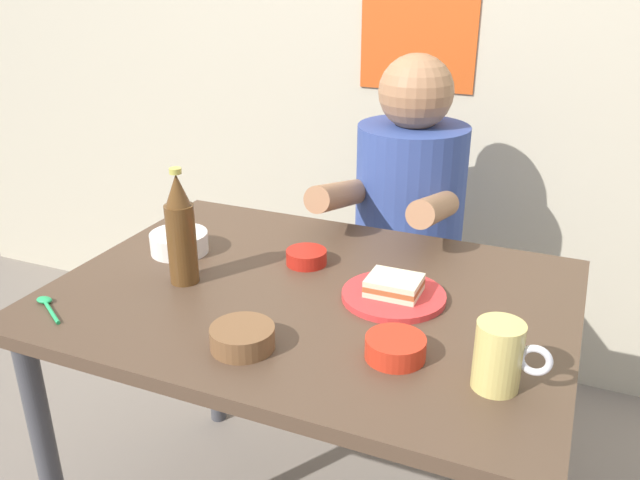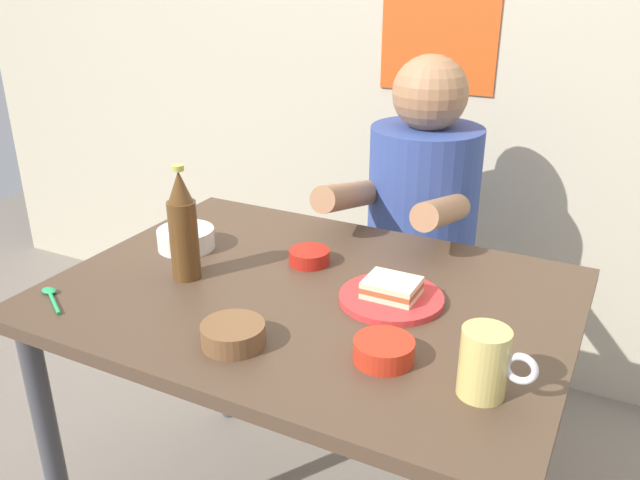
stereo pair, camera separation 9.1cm
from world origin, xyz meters
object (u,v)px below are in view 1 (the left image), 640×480
object	(u,v)px
rice_bowl_white	(179,241)
sandwich	(394,285)
stool	(403,317)
person_seated	(409,195)
dining_table	(311,328)
plate_orange	(394,296)
beer_bottle	(181,232)
beer_mug	(500,356)

from	to	relation	value
rice_bowl_white	sandwich	bearing A→B (deg)	-2.75
stool	person_seated	xyz separation A→B (m)	(0.00, -0.01, 0.42)
dining_table	sandwich	xyz separation A→B (m)	(0.18, 0.04, 0.13)
sandwich	dining_table	bearing A→B (deg)	-168.45
plate_orange	beer_bottle	size ratio (longest dim) A/B	0.84
plate_orange	stool	bearing A→B (deg)	102.63
beer_mug	beer_bottle	size ratio (longest dim) A/B	0.48
stool	plate_orange	xyz separation A→B (m)	(0.13, -0.59, 0.40)
beer_bottle	dining_table	bearing A→B (deg)	13.61
dining_table	stool	distance (m)	0.70
beer_mug	stool	bearing A→B (deg)	114.92
dining_table	sandwich	world-z (taller)	sandwich
dining_table	person_seated	world-z (taller)	person_seated
person_seated	beer_bottle	distance (m)	0.76
sandwich	rice_bowl_white	bearing A→B (deg)	177.25
stool	sandwich	size ratio (longest dim) A/B	4.09
stool	rice_bowl_white	world-z (taller)	rice_bowl_white
stool	sandwich	xyz separation A→B (m)	(0.13, -0.59, 0.42)
rice_bowl_white	dining_table	bearing A→B (deg)	-9.34
dining_table	beer_bottle	world-z (taller)	beer_bottle
sandwich	beer_bottle	size ratio (longest dim) A/B	0.42
dining_table	sandwich	bearing A→B (deg)	11.55
person_seated	rice_bowl_white	xyz separation A→B (m)	(-0.42, -0.56, 0.00)
stool	beer_mug	bearing A→B (deg)	-65.08
stool	plate_orange	bearing A→B (deg)	-77.37
plate_orange	beer_bottle	bearing A→B (deg)	-167.18
dining_table	beer_mug	bearing A→B (deg)	-24.49
dining_table	stool	world-z (taller)	dining_table
person_seated	beer_mug	xyz separation A→B (m)	(0.38, -0.81, 0.03)
beer_bottle	rice_bowl_white	xyz separation A→B (m)	(-0.10, 0.13, -0.09)
sandwich	beer_bottle	world-z (taller)	beer_bottle
dining_table	plate_orange	world-z (taller)	plate_orange
person_seated	sandwich	xyz separation A→B (m)	(0.13, -0.58, 0.01)
beer_bottle	rice_bowl_white	distance (m)	0.19
person_seated	plate_orange	size ratio (longest dim) A/B	3.27
person_seated	plate_orange	bearing A→B (deg)	-77.14
dining_table	beer_bottle	size ratio (longest dim) A/B	4.20
stool	plate_orange	size ratio (longest dim) A/B	2.05
stool	person_seated	distance (m)	0.42
plate_orange	rice_bowl_white	size ratio (longest dim) A/B	1.57
plate_orange	beer_mug	distance (m)	0.34
stool	beer_bottle	bearing A→B (deg)	-114.59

